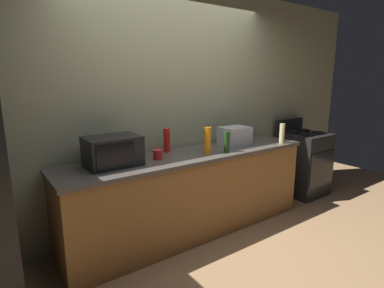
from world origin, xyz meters
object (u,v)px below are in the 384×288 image
object	(u,v)px
toaster_oven	(235,136)
bottle_wine	(227,142)
bottle_dish_soap	(207,141)
mug_red	(158,155)
bottle_vinegar	(282,133)
stove_range	(303,163)
bottle_hot_sauce	(167,140)
microwave	(113,151)

from	to	relation	value
toaster_oven	bottle_wine	world-z (taller)	bottle_wine
bottle_dish_soap	mug_red	distance (m)	0.55
mug_red	bottle_dish_soap	bearing A→B (deg)	-11.05
bottle_vinegar	stove_range	bearing A→B (deg)	15.31
mug_red	bottle_hot_sauce	bearing A→B (deg)	42.27
toaster_oven	bottle_dish_soap	xyz separation A→B (m)	(-0.55, -0.17, 0.04)
stove_range	bottle_hot_sauce	world-z (taller)	bottle_hot_sauce
bottle_hot_sauce	bottle_wine	bearing A→B (deg)	-36.98
bottle_vinegar	microwave	bearing A→B (deg)	172.44
bottle_hot_sauce	microwave	bearing A→B (deg)	-166.47
stove_range	bottle_hot_sauce	distance (m)	2.27
mug_red	microwave	bearing A→B (deg)	173.56
stove_range	bottle_hot_sauce	size ratio (longest dim) A/B	4.22
microwave	stove_range	bearing A→B (deg)	-0.97
stove_range	mug_red	bearing A→B (deg)	-179.97
bottle_hot_sauce	bottle_dish_soap	xyz separation A→B (m)	(0.31, -0.31, 0.01)
bottle_dish_soap	bottle_wine	size ratio (longest dim) A/B	1.25
stove_range	bottle_vinegar	bearing A→B (deg)	-164.69
stove_range	bottle_wine	xyz separation A→B (m)	(-1.67, -0.18, 0.55)
bottle_wine	mug_red	distance (m)	0.77
microwave	bottle_hot_sauce	xyz separation A→B (m)	(0.67, 0.16, -0.01)
microwave	bottle_dish_soap	size ratio (longest dim) A/B	1.71
bottle_hot_sauce	mug_red	size ratio (longest dim) A/B	2.71
toaster_oven	bottle_dish_soap	bearing A→B (deg)	-163.13
toaster_oven	bottle_wine	bearing A→B (deg)	-145.25
bottle_wine	mug_red	size ratio (longest dim) A/B	2.38
stove_range	mug_red	distance (m)	2.46
microwave	bottle_vinegar	distance (m)	2.06
toaster_oven	bottle_wine	size ratio (longest dim) A/B	1.51
bottle_dish_soap	stove_range	bearing A→B (deg)	3.23
bottle_dish_soap	toaster_oven	bearing A→B (deg)	16.87
microwave	bottle_dish_soap	bearing A→B (deg)	-9.00
stove_range	mug_red	size ratio (longest dim) A/B	11.42
stove_range	toaster_oven	bearing A→B (deg)	177.41
microwave	bottle_vinegar	world-z (taller)	microwave
bottle_hot_sauce	mug_red	distance (m)	0.32
bottle_vinegar	bottle_hot_sauce	world-z (taller)	bottle_hot_sauce
stove_range	microwave	bearing A→B (deg)	179.03
microwave	toaster_oven	xyz separation A→B (m)	(1.52, 0.01, -0.03)
bottle_dish_soap	bottle_wine	distance (m)	0.22
stove_range	microwave	world-z (taller)	microwave
bottle_wine	bottle_hot_sauce	bearing A→B (deg)	143.02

